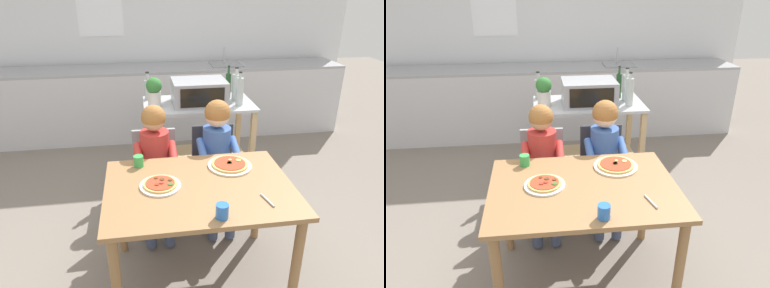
% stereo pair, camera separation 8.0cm
% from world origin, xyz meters
% --- Properties ---
extents(ground_plane, '(11.97, 11.97, 0.00)m').
position_xyz_m(ground_plane, '(0.00, 1.20, 0.00)').
color(ground_plane, slate).
extents(back_wall_tiled, '(5.13, 0.13, 2.70)m').
position_xyz_m(back_wall_tiled, '(-0.00, 3.05, 1.35)').
color(back_wall_tiled, silver).
rests_on(back_wall_tiled, ground).
extents(kitchen_counter, '(4.61, 0.60, 1.10)m').
position_xyz_m(kitchen_counter, '(0.00, 2.64, 0.45)').
color(kitchen_counter, silver).
rests_on(kitchen_counter, ground).
extents(kitchen_island_cart, '(1.02, 0.57, 0.85)m').
position_xyz_m(kitchen_island_cart, '(0.21, 1.29, 0.57)').
color(kitchen_island_cart, '#B7BABF').
rests_on(kitchen_island_cart, ground).
extents(toaster_oven, '(0.49, 0.37, 0.22)m').
position_xyz_m(toaster_oven, '(0.21, 1.26, 0.97)').
color(toaster_oven, '#999BA0').
rests_on(toaster_oven, kitchen_island_cart).
extents(bottle_brown_beer, '(0.07, 0.07, 0.31)m').
position_xyz_m(bottle_brown_beer, '(0.57, 1.17, 0.99)').
color(bottle_brown_beer, '#ADB7B2').
rests_on(bottle_brown_beer, kitchen_island_cart).
extents(bottle_clear_vinegar, '(0.07, 0.07, 0.31)m').
position_xyz_m(bottle_clear_vinegar, '(0.58, 1.34, 0.98)').
color(bottle_clear_vinegar, '#ADB7B2').
rests_on(bottle_clear_vinegar, kitchen_island_cart).
extents(bottle_tall_green_wine, '(0.05, 0.05, 0.31)m').
position_xyz_m(bottle_tall_green_wine, '(0.53, 1.42, 0.98)').
color(bottle_tall_green_wine, '#1E4723').
rests_on(bottle_tall_green_wine, kitchen_island_cart).
extents(bottle_dark_olive_oil, '(0.07, 0.07, 0.26)m').
position_xyz_m(bottle_dark_olive_oil, '(-0.24, 1.48, 0.96)').
color(bottle_dark_olive_oil, '#ADB7B2').
rests_on(bottle_dark_olive_oil, kitchen_island_cart).
extents(potted_herb_plant, '(0.14, 0.14, 0.27)m').
position_xyz_m(potted_herb_plant, '(-0.20, 1.23, 1.00)').
color(potted_herb_plant, beige).
rests_on(potted_herb_plant, kitchen_island_cart).
extents(dining_table, '(1.16, 0.84, 0.74)m').
position_xyz_m(dining_table, '(0.00, 0.00, 0.63)').
color(dining_table, olive).
rests_on(dining_table, ground).
extents(dining_chair_left, '(0.36, 0.36, 0.81)m').
position_xyz_m(dining_chair_left, '(-0.24, 0.67, 0.48)').
color(dining_chair_left, gray).
rests_on(dining_chair_left, ground).
extents(dining_chair_right, '(0.36, 0.36, 0.81)m').
position_xyz_m(dining_chair_right, '(0.25, 0.70, 0.48)').
color(dining_chair_right, '#333338').
rests_on(dining_chair_right, ground).
extents(child_in_red_shirt, '(0.32, 0.42, 1.05)m').
position_xyz_m(child_in_red_shirt, '(-0.24, 0.55, 0.67)').
color(child_in_red_shirt, '#424C6B').
rests_on(child_in_red_shirt, ground).
extents(child_in_blue_striped_shirt, '(0.32, 0.42, 1.06)m').
position_xyz_m(child_in_blue_striped_shirt, '(0.25, 0.58, 0.69)').
color(child_in_blue_striped_shirt, '#424C6B').
rests_on(child_in_blue_striped_shirt, ground).
extents(pizza_plate_white, '(0.25, 0.25, 0.03)m').
position_xyz_m(pizza_plate_white, '(-0.24, 0.03, 0.75)').
color(pizza_plate_white, white).
rests_on(pizza_plate_white, dining_table).
extents(pizza_plate_cream, '(0.30, 0.30, 0.03)m').
position_xyz_m(pizza_plate_cream, '(0.25, 0.22, 0.75)').
color(pizza_plate_cream, beige).
rests_on(pizza_plate_cream, dining_table).
extents(drinking_cup_blue, '(0.07, 0.07, 0.08)m').
position_xyz_m(drinking_cup_blue, '(0.06, -0.34, 0.78)').
color(drinking_cup_blue, blue).
rests_on(drinking_cup_blue, dining_table).
extents(drinking_cup_green, '(0.07, 0.07, 0.08)m').
position_xyz_m(drinking_cup_green, '(-0.36, 0.32, 0.78)').
color(drinking_cup_green, green).
rests_on(drinking_cup_green, dining_table).
extents(serving_spoon, '(0.04, 0.14, 0.01)m').
position_xyz_m(serving_spoon, '(0.36, -0.22, 0.75)').
color(serving_spoon, '#B7BABF').
rests_on(serving_spoon, dining_table).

